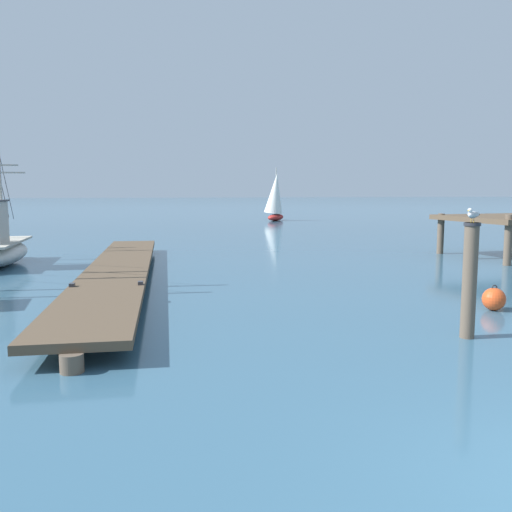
{
  "coord_description": "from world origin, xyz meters",
  "views": [
    {
      "loc": [
        -4.24,
        -3.37,
        2.73
      ],
      "look_at": [
        -1.99,
        7.21,
        1.4
      ],
      "focal_mm": 37.59,
      "sensor_mm": 36.0,
      "label": 1
    }
  ],
  "objects_px": {
    "perched_seagull": "(473,214)",
    "distant_sailboat": "(275,198)",
    "mooring_piling": "(470,279)",
    "mooring_buoy": "(494,299)"
  },
  "relations": [
    {
      "from": "distant_sailboat",
      "to": "mooring_buoy",
      "type": "bearing_deg",
      "value": -96.16
    },
    {
      "from": "mooring_piling",
      "to": "mooring_buoy",
      "type": "bearing_deg",
      "value": 44.69
    },
    {
      "from": "mooring_buoy",
      "to": "distant_sailboat",
      "type": "height_order",
      "value": "distant_sailboat"
    },
    {
      "from": "mooring_buoy",
      "to": "perched_seagull",
      "type": "bearing_deg",
      "value": -135.28
    },
    {
      "from": "mooring_piling",
      "to": "perched_seagull",
      "type": "bearing_deg",
      "value": 30.7
    },
    {
      "from": "mooring_piling",
      "to": "distant_sailboat",
      "type": "relative_size",
      "value": 0.45
    },
    {
      "from": "mooring_piling",
      "to": "perched_seagull",
      "type": "height_order",
      "value": "perched_seagull"
    },
    {
      "from": "mooring_piling",
      "to": "perched_seagull",
      "type": "relative_size",
      "value": 6.16
    },
    {
      "from": "perched_seagull",
      "to": "distant_sailboat",
      "type": "bearing_deg",
      "value": 81.28
    },
    {
      "from": "mooring_piling",
      "to": "distant_sailboat",
      "type": "bearing_deg",
      "value": 81.27
    }
  ]
}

